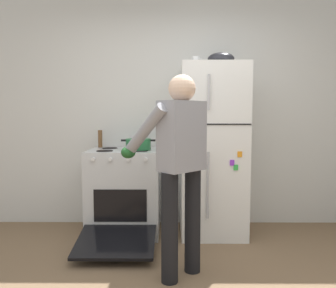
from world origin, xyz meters
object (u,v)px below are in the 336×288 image
object	(u,v)px
red_pot	(138,144)
pepper_mill	(100,139)
refrigerator	(212,150)
coffee_mug	(196,61)
person_cook	(178,157)
mixing_bowl	(221,59)
stove_range	(124,192)

from	to	relation	value
red_pot	pepper_mill	distance (m)	0.53
refrigerator	coffee_mug	xyz separation A→B (m)	(-0.18, 0.05, 0.96)
person_cook	red_pot	xyz separation A→B (m)	(-0.40, 0.94, 0.02)
mixing_bowl	red_pot	bearing A→B (deg)	-176.74
person_cook	mixing_bowl	bearing A→B (deg)	64.35
coffee_mug	person_cook	bearing A→B (deg)	-101.80
refrigerator	person_cook	size ratio (longest dim) A/B	1.14
refrigerator	mixing_bowl	size ratio (longest dim) A/B	6.47
refrigerator	red_pot	size ratio (longest dim) A/B	4.97
red_pot	coffee_mug	bearing A→B (deg)	9.16
stove_range	mixing_bowl	bearing A→B (deg)	0.99
red_pot	person_cook	bearing A→B (deg)	-66.73
refrigerator	person_cook	xyz separation A→B (m)	(-0.39, -0.99, 0.05)
coffee_mug	pepper_mill	bearing A→B (deg)	172.09
stove_range	red_pot	world-z (taller)	red_pot
mixing_bowl	coffee_mug	bearing A→B (deg)	169.01
red_pot	stove_range	bearing A→B (deg)	168.65
red_pot	mixing_bowl	distance (m)	1.26
stove_range	pepper_mill	bearing A→B (deg)	144.01
refrigerator	pepper_mill	size ratio (longest dim) A/B	9.25
stove_range	pepper_mill	size ratio (longest dim) A/B	6.20
stove_range	coffee_mug	distance (m)	1.62
person_cook	pepper_mill	size ratio (longest dim) A/B	8.13
stove_range	mixing_bowl	world-z (taller)	mixing_bowl
refrigerator	stove_range	world-z (taller)	refrigerator
mixing_bowl	refrigerator	bearing A→B (deg)	-179.78
stove_range	person_cook	world-z (taller)	person_cook
stove_range	pepper_mill	world-z (taller)	pepper_mill
stove_range	mixing_bowl	size ratio (longest dim) A/B	4.34
person_cook	pepper_mill	distance (m)	1.47
red_pot	pepper_mill	bearing A→B (deg)	151.48
person_cook	coffee_mug	distance (m)	1.40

